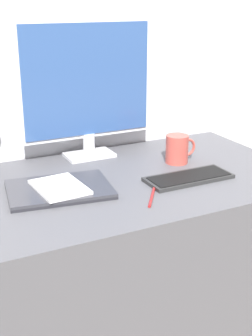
{
  "coord_description": "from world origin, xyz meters",
  "views": [
    {
      "loc": [
        -0.65,
        -1.1,
        1.3
      ],
      "look_at": [
        -0.03,
        0.14,
        0.79
      ],
      "focal_mm": 50.0,
      "sensor_mm": 36.0,
      "label": 1
    }
  ],
  "objects_px": {
    "monitor": "(87,86)",
    "ereader": "(60,187)",
    "laptop": "(59,189)",
    "coffee_mug": "(178,149)",
    "pen": "(151,196)",
    "keyboard": "(189,178)"
  },
  "relations": [
    {
      "from": "monitor",
      "to": "pen",
      "type": "xyz_separation_m",
      "value": [
        0.02,
        -0.45,
        -0.26
      ]
    },
    {
      "from": "laptop",
      "to": "ereader",
      "type": "relative_size",
      "value": 1.76
    },
    {
      "from": "coffee_mug",
      "to": "keyboard",
      "type": "bearing_deg",
      "value": -109.51
    },
    {
      "from": "keyboard",
      "to": "laptop",
      "type": "relative_size",
      "value": 0.85
    },
    {
      "from": "laptop",
      "to": "ereader",
      "type": "height_order",
      "value": "ereader"
    },
    {
      "from": "laptop",
      "to": "pen",
      "type": "bearing_deg",
      "value": -35.39
    },
    {
      "from": "pen",
      "to": "coffee_mug",
      "type": "bearing_deg",
      "value": 44.43
    },
    {
      "from": "ereader",
      "to": "coffee_mug",
      "type": "height_order",
      "value": "coffee_mug"
    },
    {
      "from": "monitor",
      "to": "coffee_mug",
      "type": "xyz_separation_m",
      "value": [
        0.26,
        -0.21,
        -0.22
      ]
    },
    {
      "from": "coffee_mug",
      "to": "pen",
      "type": "height_order",
      "value": "coffee_mug"
    },
    {
      "from": "ereader",
      "to": "monitor",
      "type": "bearing_deg",
      "value": 53.7
    },
    {
      "from": "laptop",
      "to": "pen",
      "type": "height_order",
      "value": "laptop"
    },
    {
      "from": "laptop",
      "to": "pen",
      "type": "xyz_separation_m",
      "value": [
        0.23,
        -0.17,
        -0.0
      ]
    },
    {
      "from": "ereader",
      "to": "coffee_mug",
      "type": "relative_size",
      "value": 1.63
    },
    {
      "from": "monitor",
      "to": "ereader",
      "type": "distance_m",
      "value": 0.44
    },
    {
      "from": "coffee_mug",
      "to": "pen",
      "type": "distance_m",
      "value": 0.34
    },
    {
      "from": "coffee_mug",
      "to": "ereader",
      "type": "bearing_deg",
      "value": -169.84
    },
    {
      "from": "laptop",
      "to": "monitor",
      "type": "bearing_deg",
      "value": 52.72
    },
    {
      "from": "coffee_mug",
      "to": "pen",
      "type": "xyz_separation_m",
      "value": [
        -0.24,
        -0.24,
        -0.05
      ]
    },
    {
      "from": "laptop",
      "to": "keyboard",
      "type": "bearing_deg",
      "value": -12.18
    },
    {
      "from": "keyboard",
      "to": "coffee_mug",
      "type": "distance_m",
      "value": 0.18
    },
    {
      "from": "monitor",
      "to": "pen",
      "type": "height_order",
      "value": "monitor"
    }
  ]
}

